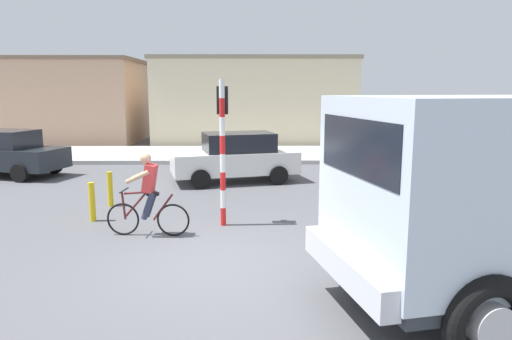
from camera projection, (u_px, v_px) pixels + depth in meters
ground_plane at (217, 261)px, 8.31m from camera, size 120.00×120.00×0.00m
sidewalk_far at (237, 154)px, 21.42m from camera, size 80.00×5.00×0.16m
cyclist at (148, 195)px, 9.62m from camera, size 1.73×0.50×1.72m
traffic_light_pole at (223, 132)px, 10.24m from camera, size 0.24×0.43×3.20m
car_red_near at (5, 153)px, 16.34m from camera, size 4.31×2.70×1.60m
car_white_mid at (236, 157)px, 15.33m from camera, size 4.30×2.66×1.60m
car_far_side at (452, 160)px, 14.64m from camera, size 4.10×2.07×1.60m
bollard_near at (92, 202)px, 10.77m from camera, size 0.14×0.14×0.90m
bollard_far at (110, 189)px, 12.15m from camera, size 0.14×0.14×0.90m
building_corner_left at (47, 100)px, 27.99m from camera, size 11.49×7.87×4.69m
building_mid_block at (254, 101)px, 26.41m from camera, size 10.92×5.27×4.70m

